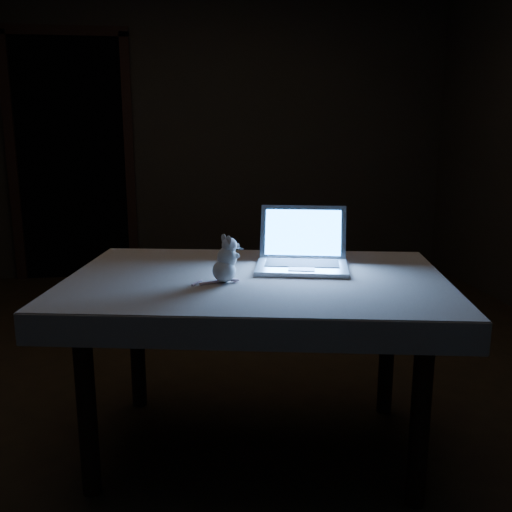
{
  "coord_description": "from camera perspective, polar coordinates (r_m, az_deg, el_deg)",
  "views": [
    {
      "loc": [
        -0.22,
        -2.66,
        1.31
      ],
      "look_at": [
        0.09,
        -0.46,
        0.81
      ],
      "focal_mm": 40.0,
      "sensor_mm": 36.0,
      "label": 1
    }
  ],
  "objects": [
    {
      "name": "table",
      "position": [
        2.36,
        0.03,
        -10.88
      ],
      "size": [
        1.51,
        1.13,
        0.73
      ],
      "primitive_type": null,
      "rotation": [
        0.0,
        0.0,
        -0.2
      ],
      "color": "black",
      "rests_on": "floor"
    },
    {
      "name": "back_wall",
      "position": [
        5.17,
        -5.73,
        12.52
      ],
      "size": [
        4.5,
        0.04,
        2.6
      ],
      "primitive_type": "cube",
      "color": "black",
      "rests_on": "ground"
    },
    {
      "name": "floor",
      "position": [
        2.97,
        -3.07,
        -13.46
      ],
      "size": [
        5.0,
        5.0,
        0.0
      ],
      "primitive_type": "plane",
      "color": "black",
      "rests_on": "ground"
    },
    {
      "name": "doorway",
      "position": [
        5.24,
        -17.94,
        9.41
      ],
      "size": [
        1.06,
        0.36,
        2.13
      ],
      "primitive_type": null,
      "color": "black",
      "rests_on": "back_wall"
    },
    {
      "name": "plush_mouse",
      "position": [
        2.14,
        -3.23,
        -0.3
      ],
      "size": [
        0.15,
        0.15,
        0.18
      ],
      "primitive_type": null,
      "rotation": [
        0.0,
        0.0,
        -0.12
      ],
      "color": "silver",
      "rests_on": "tablecloth"
    },
    {
      "name": "laptop",
      "position": [
        2.32,
        4.66,
        1.64
      ],
      "size": [
        0.44,
        0.4,
        0.25
      ],
      "primitive_type": null,
      "rotation": [
        0.0,
        0.0,
        -0.24
      ],
      "color": "#A2A2A6",
      "rests_on": "tablecloth"
    },
    {
      "name": "tablecloth",
      "position": [
        2.22,
        -0.91,
        -3.6
      ],
      "size": [
        1.7,
        1.39,
        0.11
      ],
      "primitive_type": null,
      "rotation": [
        0.0,
        0.0,
        -0.31
      ],
      "color": "#BBA897",
      "rests_on": "table"
    }
  ]
}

